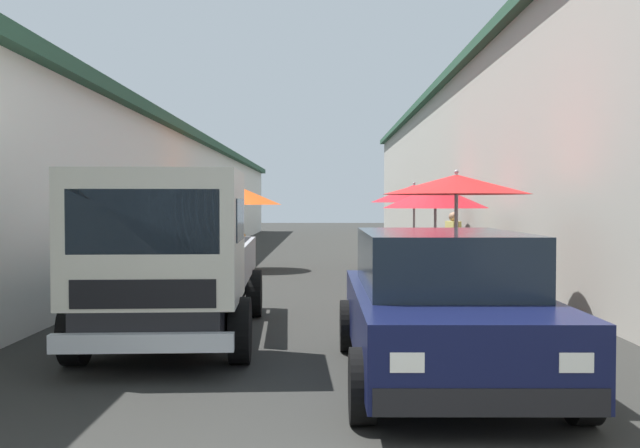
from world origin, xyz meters
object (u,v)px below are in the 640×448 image
object	(u,v)px
delivery_truck	(169,262)
fruit_stall_near_left	(413,205)
fruit_stall_far_right	(456,207)
plastic_stool	(372,270)
fruit_stall_far_left	(434,211)
fruit_stall_near_right	(240,207)
hatchback_car	(442,305)
vendor_by_crates	(453,241)

from	to	relation	value
delivery_truck	fruit_stall_near_left	bearing A→B (deg)	-22.31
fruit_stall_far_right	plastic_stool	distance (m)	4.37
fruit_stall_far_left	fruit_stall_near_right	distance (m)	5.69
fruit_stall_far_right	fruit_stall_far_left	xyz separation A→B (m)	(3.70, -0.26, -0.10)
hatchback_car	plastic_stool	xyz separation A→B (m)	(7.82, 0.13, -0.41)
fruit_stall_near_left	hatchback_car	world-z (taller)	fruit_stall_near_left
hatchback_car	fruit_stall_near_right	bearing A→B (deg)	16.62
fruit_stall_near_left	fruit_stall_far_left	bearing A→B (deg)	178.45
delivery_truck	fruit_stall_far_right	bearing A→B (deg)	-57.16
fruit_stall_far_left	hatchback_car	distance (m)	7.62
fruit_stall_far_right	hatchback_car	xyz separation A→B (m)	(-3.79, 0.87, -0.94)
fruit_stall_near_right	fruit_stall_far_left	bearing A→B (deg)	-128.90
plastic_stool	fruit_stall_near_right	bearing A→B (deg)	44.44
fruit_stall_near_right	plastic_stool	size ratio (longest dim) A/B	5.10
delivery_truck	plastic_stool	xyz separation A→B (m)	(6.51, -2.84, -0.71)
fruit_stall_near_left	fruit_stall_far_left	distance (m)	4.07
vendor_by_crates	fruit_stall_far_left	bearing A→B (deg)	156.87
plastic_stool	fruit_stall_far_right	bearing A→B (deg)	-166.12
plastic_stool	fruit_stall_near_left	bearing A→B (deg)	-20.09
fruit_stall_far_right	plastic_stool	bearing A→B (deg)	13.88
delivery_truck	fruit_stall_far_left	bearing A→B (deg)	-33.54
delivery_truck	plastic_stool	size ratio (longest dim) A/B	11.49
fruit_stall_far_left	plastic_stool	size ratio (longest dim) A/B	5.03
fruit_stall_near_right	delivery_truck	xyz separation A→B (m)	(-9.74, -0.33, -0.59)
fruit_stall_far_right	fruit_stall_near_left	distance (m)	7.77
fruit_stall_near_right	hatchback_car	size ratio (longest dim) A/B	0.57
fruit_stall_near_left	vendor_by_crates	xyz separation A→B (m)	(-2.36, -0.62, -0.83)
fruit_stall_far_right	fruit_stall_near_right	bearing A→B (deg)	29.84
fruit_stall_near_left	fruit_stall_near_right	xyz separation A→B (m)	(-0.50, 4.54, -0.07)
fruit_stall_far_left	vendor_by_crates	xyz separation A→B (m)	(1.71, -0.73, -0.72)
fruit_stall_near_right	vendor_by_crates	xyz separation A→B (m)	(-1.86, -5.15, -0.76)
fruit_stall_far_right	fruit_stall_near_right	size ratio (longest dim) A/B	1.02
fruit_stall_far_right	fruit_stall_near_left	xyz separation A→B (m)	(7.76, -0.37, 0.02)
fruit_stall_near_right	plastic_stool	world-z (taller)	fruit_stall_near_right
fruit_stall_far_left	delivery_truck	xyz separation A→B (m)	(-6.17, 4.09, -0.54)
delivery_truck	plastic_stool	bearing A→B (deg)	-23.56
fruit_stall_near_left	hatchback_car	bearing A→B (deg)	173.89
fruit_stall_far_right	vendor_by_crates	distance (m)	5.55
fruit_stall_near_left	hatchback_car	xyz separation A→B (m)	(-11.55, 1.24, -0.96)
vendor_by_crates	plastic_stool	bearing A→B (deg)	124.62
fruit_stall_far_left	delivery_truck	distance (m)	7.43
hatchback_car	delivery_truck	distance (m)	3.26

